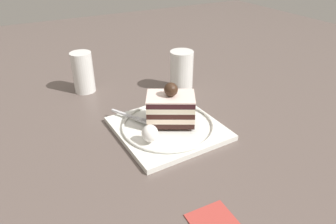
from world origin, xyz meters
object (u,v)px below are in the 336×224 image
Objects in this scene: cake_slice at (171,108)px; drink_glass_far at (181,73)px; whipped_cream_dollop at (150,133)px; drink_glass_near at (83,74)px; dessert_plate at (168,127)px; fork at (132,117)px.

drink_glass_far is at bearing -127.24° from cake_slice.
whipped_cream_dollop is 0.32× the size of drink_glass_near.
drink_glass_near and drink_glass_far have the same top height.
dessert_plate is 6.31× the size of whipped_cream_dollop.
drink_glass_far is (-0.20, -0.11, 0.03)m from fork.
whipped_cream_dollop reaches higher than dessert_plate.
dessert_plate is 0.32m from drink_glass_near.
drink_glass_near is (0.11, -0.29, 0.04)m from dessert_plate.
drink_glass_far is (-0.14, -0.17, 0.04)m from dessert_plate.
dessert_plate is 2.02× the size of drink_glass_near.
fork is 0.24m from drink_glass_near.
cake_slice reaches higher than fork.
cake_slice is at bearing -147.95° from whipped_cream_dollop.
dessert_plate is at bearing 30.71° from cake_slice.
dessert_plate is at bearing 51.52° from drink_glass_far.
cake_slice is 0.10m from fork.
fork is at bearing 29.26° from drink_glass_far.
cake_slice is at bearing -149.29° from dessert_plate.
fork is 0.92× the size of drink_glass_far.
drink_glass_far is (-0.24, 0.12, -0.00)m from drink_glass_near.
drink_glass_far reaches higher than dessert_plate.
whipped_cream_dollop is 0.34m from drink_glass_near.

